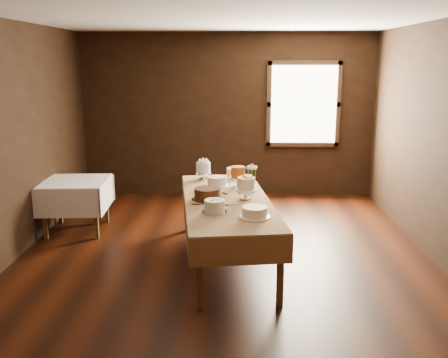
{
  "coord_description": "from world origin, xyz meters",
  "views": [
    {
      "loc": [
        0.11,
        -5.55,
        2.33
      ],
      "look_at": [
        0.0,
        0.2,
        0.95
      ],
      "focal_mm": 39.75,
      "sensor_mm": 36.0,
      "label": 1
    }
  ],
  "objects_px": {
    "cake_server_b": "(263,208)",
    "cake_server_e": "(206,204)",
    "display_table": "(227,204)",
    "side_table": "(75,186)",
    "cake_server_d": "(249,191)",
    "cake_cream": "(255,212)",
    "cake_flowers": "(246,189)",
    "cake_swirl": "(215,207)",
    "cake_caramel": "(238,178)",
    "cake_lattice": "(217,182)",
    "cake_server_a": "(234,205)",
    "cake_server_c": "(220,191)",
    "cake_speckled": "(235,173)",
    "flower_vase": "(252,187)",
    "cake_meringue": "(203,171)",
    "cake_chocolate": "(207,194)"
  },
  "relations": [
    {
      "from": "cake_server_b",
      "to": "cake_server_e",
      "type": "height_order",
      "value": "same"
    },
    {
      "from": "display_table",
      "to": "cake_server_e",
      "type": "bearing_deg",
      "value": -134.23
    },
    {
      "from": "side_table",
      "to": "cake_server_d",
      "type": "bearing_deg",
      "value": -16.87
    },
    {
      "from": "cake_cream",
      "to": "cake_server_e",
      "type": "distance_m",
      "value": 0.69
    },
    {
      "from": "cake_flowers",
      "to": "cake_swirl",
      "type": "bearing_deg",
      "value": -122.66
    },
    {
      "from": "side_table",
      "to": "cake_swirl",
      "type": "relative_size",
      "value": 3.31
    },
    {
      "from": "display_table",
      "to": "cake_caramel",
      "type": "bearing_deg",
      "value": 76.8
    },
    {
      "from": "side_table",
      "to": "cake_cream",
      "type": "xyz_separation_m",
      "value": [
        2.4,
        -1.73,
        0.18
      ]
    },
    {
      "from": "cake_flowers",
      "to": "cake_server_b",
      "type": "relative_size",
      "value": 1.12
    },
    {
      "from": "cake_lattice",
      "to": "cake_caramel",
      "type": "bearing_deg",
      "value": -5.41
    },
    {
      "from": "display_table",
      "to": "cake_server_a",
      "type": "distance_m",
      "value": 0.27
    },
    {
      "from": "cake_server_c",
      "to": "cake_cream",
      "type": "bearing_deg",
      "value": 167.15
    },
    {
      "from": "side_table",
      "to": "cake_speckled",
      "type": "relative_size",
      "value": 2.98
    },
    {
      "from": "side_table",
      "to": "cake_swirl",
      "type": "height_order",
      "value": "cake_swirl"
    },
    {
      "from": "cake_server_b",
      "to": "cake_server_d",
      "type": "bearing_deg",
      "value": 155.05
    },
    {
      "from": "display_table",
      "to": "cake_cream",
      "type": "distance_m",
      "value": 0.75
    },
    {
      "from": "cake_swirl",
      "to": "cake_server_e",
      "type": "xyz_separation_m",
      "value": [
        -0.1,
        0.3,
        -0.06
      ]
    },
    {
      "from": "side_table",
      "to": "flower_vase",
      "type": "bearing_deg",
      "value": -16.6
    },
    {
      "from": "cake_meringue",
      "to": "cake_swirl",
      "type": "bearing_deg",
      "value": -82.01
    },
    {
      "from": "cake_chocolate",
      "to": "cake_flowers",
      "type": "xyz_separation_m",
      "value": [
        0.44,
        0.05,
        0.05
      ]
    },
    {
      "from": "cake_swirl",
      "to": "cake_server_e",
      "type": "distance_m",
      "value": 0.32
    },
    {
      "from": "cake_server_c",
      "to": "flower_vase",
      "type": "height_order",
      "value": "flower_vase"
    },
    {
      "from": "cake_meringue",
      "to": "cake_server_d",
      "type": "bearing_deg",
      "value": -46.66
    },
    {
      "from": "cake_server_b",
      "to": "cake_meringue",
      "type": "bearing_deg",
      "value": 173.01
    },
    {
      "from": "side_table",
      "to": "cake_cream",
      "type": "bearing_deg",
      "value": -35.76
    },
    {
      "from": "cake_speckled",
      "to": "cake_server_a",
      "type": "height_order",
      "value": "cake_speckled"
    },
    {
      "from": "side_table",
      "to": "cake_chocolate",
      "type": "bearing_deg",
      "value": -30.22
    },
    {
      "from": "cake_chocolate",
      "to": "flower_vase",
      "type": "relative_size",
      "value": 2.96
    },
    {
      "from": "cake_meringue",
      "to": "flower_vase",
      "type": "bearing_deg",
      "value": -44.91
    },
    {
      "from": "display_table",
      "to": "flower_vase",
      "type": "bearing_deg",
      "value": 47.99
    },
    {
      "from": "cake_cream",
      "to": "cake_server_c",
      "type": "relative_size",
      "value": 1.5
    },
    {
      "from": "cake_lattice",
      "to": "cake_flowers",
      "type": "distance_m",
      "value": 0.7
    },
    {
      "from": "display_table",
      "to": "cake_server_e",
      "type": "height_order",
      "value": "cake_server_e"
    },
    {
      "from": "side_table",
      "to": "cake_flowers",
      "type": "bearing_deg",
      "value": -24.17
    },
    {
      "from": "cake_server_b",
      "to": "cake_server_e",
      "type": "distance_m",
      "value": 0.64
    },
    {
      "from": "side_table",
      "to": "cake_chocolate",
      "type": "height_order",
      "value": "cake_chocolate"
    },
    {
      "from": "cake_flowers",
      "to": "cake_server_c",
      "type": "bearing_deg",
      "value": 134.6
    },
    {
      "from": "cake_speckled",
      "to": "cake_meringue",
      "type": "bearing_deg",
      "value": -164.34
    },
    {
      "from": "cake_server_e",
      "to": "flower_vase",
      "type": "relative_size",
      "value": 1.96
    },
    {
      "from": "display_table",
      "to": "side_table",
      "type": "xyz_separation_m",
      "value": [
        -2.11,
        1.05,
        -0.07
      ]
    },
    {
      "from": "cake_caramel",
      "to": "cake_server_d",
      "type": "xyz_separation_m",
      "value": [
        0.13,
        -0.24,
        -0.11
      ]
    },
    {
      "from": "cake_speckled",
      "to": "cake_lattice",
      "type": "relative_size",
      "value": 0.89
    },
    {
      "from": "cake_speckled",
      "to": "flower_vase",
      "type": "distance_m",
      "value": 0.77
    },
    {
      "from": "cake_flowers",
      "to": "flower_vase",
      "type": "xyz_separation_m",
      "value": [
        0.08,
        0.33,
        -0.06
      ]
    },
    {
      "from": "cake_speckled",
      "to": "cake_chocolate",
      "type": "distance_m",
      "value": 1.17
    },
    {
      "from": "cake_lattice",
      "to": "cake_flowers",
      "type": "height_order",
      "value": "cake_flowers"
    },
    {
      "from": "cake_caramel",
      "to": "cake_server_c",
      "type": "distance_m",
      "value": 0.36
    },
    {
      "from": "cake_cream",
      "to": "cake_swirl",
      "type": "bearing_deg",
      "value": 160.0
    },
    {
      "from": "cake_lattice",
      "to": "flower_vase",
      "type": "distance_m",
      "value": 0.51
    },
    {
      "from": "cake_caramel",
      "to": "cake_cream",
      "type": "bearing_deg",
      "value": -82.74
    }
  ]
}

